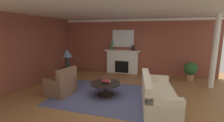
# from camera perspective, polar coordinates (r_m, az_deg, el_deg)

# --- Properties ---
(ground_plane) EXTENTS (9.42, 9.42, 0.00)m
(ground_plane) POSITION_cam_1_polar(r_m,az_deg,el_deg) (5.25, 1.27, -13.39)
(ground_plane) COLOR olive
(wall_fireplace) EXTENTS (7.85, 0.12, 2.77)m
(wall_fireplace) POSITION_cam_1_polar(r_m,az_deg,el_deg) (8.16, 7.64, 5.26)
(wall_fireplace) COLOR brown
(wall_fireplace) RESTS_ON ground_plane
(wall_window) EXTENTS (0.12, 7.29, 2.77)m
(wall_window) POSITION_cam_1_polar(r_m,az_deg,el_deg) (7.01, -28.43, 3.20)
(wall_window) COLOR brown
(wall_window) RESTS_ON ground_plane
(ceiling_panel) EXTENTS (7.85, 7.29, 0.06)m
(ceiling_panel) POSITION_cam_1_polar(r_m,az_deg,el_deg) (5.12, 2.34, 18.05)
(ceiling_panel) COLOR white
(crown_moulding) EXTENTS (7.85, 0.08, 0.12)m
(crown_moulding) POSITION_cam_1_polar(r_m,az_deg,el_deg) (8.07, 7.79, 14.47)
(crown_moulding) COLOR white
(area_rug) EXTENTS (3.34, 2.62, 0.01)m
(area_rug) POSITION_cam_1_polar(r_m,az_deg,el_deg) (5.48, -2.38, -12.24)
(area_rug) COLOR #4C517A
(area_rug) RESTS_ON ground_plane
(fireplace) EXTENTS (1.80, 0.35, 1.20)m
(fireplace) POSITION_cam_1_polar(r_m,az_deg,el_deg) (8.17, 3.72, -0.45)
(fireplace) COLOR white
(fireplace) RESTS_ON ground_plane
(mantel_mirror) EXTENTS (1.10, 0.04, 0.86)m
(mantel_mirror) POSITION_cam_1_polar(r_m,az_deg,el_deg) (8.14, 4.01, 8.11)
(mantel_mirror) COLOR silver
(sofa) EXTENTS (1.17, 2.20, 0.85)m
(sofa) POSITION_cam_1_polar(r_m,az_deg,el_deg) (4.93, 15.80, -11.69)
(sofa) COLOR beige
(sofa) RESTS_ON ground_plane
(armchair_near_window) EXTENTS (0.94, 0.94, 0.95)m
(armchair_near_window) POSITION_cam_1_polar(r_m,az_deg,el_deg) (5.73, -17.79, -8.49)
(armchair_near_window) COLOR brown
(armchair_near_window) RESTS_ON ground_plane
(coffee_table) EXTENTS (1.00, 1.00, 0.45)m
(coffee_table) POSITION_cam_1_polar(r_m,az_deg,el_deg) (5.36, -2.40, -8.99)
(coffee_table) COLOR black
(coffee_table) RESTS_ON ground_plane
(side_table) EXTENTS (0.56, 0.56, 0.70)m
(side_table) POSITION_cam_1_polar(r_m,az_deg,el_deg) (6.60, -15.58, -5.00)
(side_table) COLOR black
(side_table) RESTS_ON ground_plane
(table_lamp) EXTENTS (0.44, 0.44, 0.75)m
(table_lamp) POSITION_cam_1_polar(r_m,az_deg,el_deg) (6.43, -15.94, 2.09)
(table_lamp) COLOR black
(table_lamp) RESTS_ON side_table
(vase_mantel_right) EXTENTS (0.16, 0.16, 0.25)m
(vase_mantel_right) POSITION_cam_1_polar(r_m,az_deg,el_deg) (7.90, 7.61, 4.68)
(vase_mantel_right) COLOR black
(vase_mantel_right) RESTS_ON fireplace
(vase_mantel_left) EXTENTS (0.15, 0.15, 0.43)m
(vase_mantel_left) POSITION_cam_1_polar(r_m,az_deg,el_deg) (8.14, -0.08, 5.57)
(vase_mantel_left) COLOR #33703D
(vase_mantel_left) RESTS_ON fireplace
(book_red_cover) EXTENTS (0.26, 0.23, 0.03)m
(book_red_cover) POSITION_cam_1_polar(r_m,az_deg,el_deg) (5.41, -1.61, -7.34)
(book_red_cover) COLOR tan
(book_red_cover) RESTS_ON coffee_table
(book_art_folio) EXTENTS (0.26, 0.24, 0.03)m
(book_art_folio) POSITION_cam_1_polar(r_m,az_deg,el_deg) (5.43, -2.24, -6.94)
(book_art_folio) COLOR maroon
(book_art_folio) RESTS_ON coffee_table
(book_small_novel) EXTENTS (0.25, 0.18, 0.05)m
(book_small_novel) POSITION_cam_1_polar(r_m,az_deg,el_deg) (5.23, -2.13, -7.13)
(book_small_novel) COLOR maroon
(book_small_novel) RESTS_ON coffee_table
(potted_plant) EXTENTS (0.56, 0.56, 0.83)m
(potted_plant) POSITION_cam_1_polar(r_m,az_deg,el_deg) (7.67, 26.46, -2.87)
(potted_plant) COLOR #A8754C
(potted_plant) RESTS_ON ground_plane
(column_white) EXTENTS (0.20, 0.20, 2.77)m
(column_white) POSITION_cam_1_polar(r_m,az_deg,el_deg) (6.99, 33.10, 2.74)
(column_white) COLOR white
(column_white) RESTS_ON ground_plane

